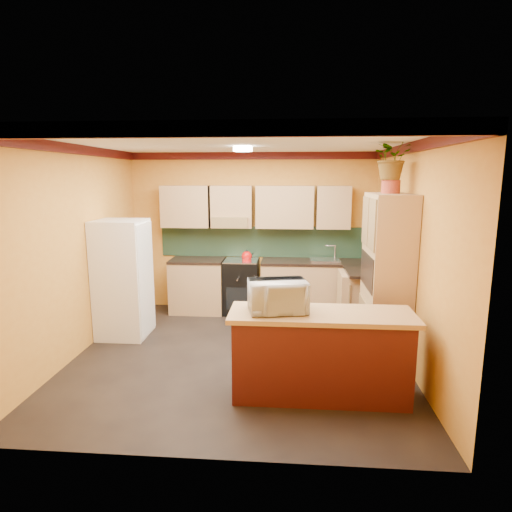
{
  "coord_description": "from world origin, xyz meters",
  "views": [
    {
      "loc": [
        0.64,
        -5.22,
        2.31
      ],
      "look_at": [
        0.19,
        0.45,
        1.24
      ],
      "focal_mm": 30.0,
      "sensor_mm": 36.0,
      "label": 1
    }
  ],
  "objects_px": {
    "stove": "(241,286)",
    "pantry": "(386,279)",
    "base_cabinets_back": "(278,288)",
    "breakfast_bar": "(320,357)",
    "fridge": "(123,279)",
    "microwave": "(277,296)"
  },
  "relations": [
    {
      "from": "stove",
      "to": "pantry",
      "type": "height_order",
      "value": "pantry"
    },
    {
      "from": "base_cabinets_back",
      "to": "stove",
      "type": "bearing_deg",
      "value": -180.0
    },
    {
      "from": "pantry",
      "to": "breakfast_bar",
      "type": "bearing_deg",
      "value": -129.76
    },
    {
      "from": "breakfast_bar",
      "to": "pantry",
      "type": "bearing_deg",
      "value": 50.24
    },
    {
      "from": "base_cabinets_back",
      "to": "fridge",
      "type": "distance_m",
      "value": 2.55
    },
    {
      "from": "pantry",
      "to": "microwave",
      "type": "distance_m",
      "value": 1.69
    },
    {
      "from": "microwave",
      "to": "base_cabinets_back",
      "type": "bearing_deg",
      "value": 79.33
    },
    {
      "from": "base_cabinets_back",
      "to": "pantry",
      "type": "distance_m",
      "value": 2.31
    },
    {
      "from": "base_cabinets_back",
      "to": "breakfast_bar",
      "type": "relative_size",
      "value": 2.03
    },
    {
      "from": "stove",
      "to": "breakfast_bar",
      "type": "height_order",
      "value": "stove"
    },
    {
      "from": "fridge",
      "to": "pantry",
      "type": "distance_m",
      "value": 3.64
    },
    {
      "from": "fridge",
      "to": "breakfast_bar",
      "type": "relative_size",
      "value": 0.94
    },
    {
      "from": "breakfast_bar",
      "to": "fridge",
      "type": "bearing_deg",
      "value": 150.08
    },
    {
      "from": "pantry",
      "to": "breakfast_bar",
      "type": "relative_size",
      "value": 1.17
    },
    {
      "from": "pantry",
      "to": "breakfast_bar",
      "type": "distance_m",
      "value": 1.49
    },
    {
      "from": "stove",
      "to": "fridge",
      "type": "distance_m",
      "value": 2.03
    },
    {
      "from": "breakfast_bar",
      "to": "microwave",
      "type": "distance_m",
      "value": 0.8
    },
    {
      "from": "breakfast_bar",
      "to": "base_cabinets_back",
      "type": "bearing_deg",
      "value": 100.67
    },
    {
      "from": "fridge",
      "to": "microwave",
      "type": "xyz_separation_m",
      "value": [
        2.27,
        -1.57,
        0.24
      ]
    },
    {
      "from": "pantry",
      "to": "breakfast_bar",
      "type": "xyz_separation_m",
      "value": [
        -0.87,
        -1.05,
        -0.61
      ]
    },
    {
      "from": "stove",
      "to": "microwave",
      "type": "bearing_deg",
      "value": -76.01
    },
    {
      "from": "stove",
      "to": "breakfast_bar",
      "type": "relative_size",
      "value": 0.51
    }
  ]
}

